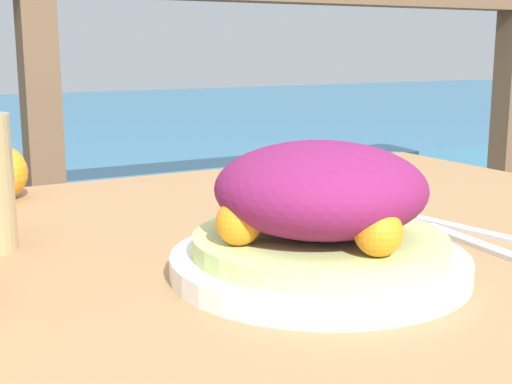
# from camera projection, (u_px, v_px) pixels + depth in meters

# --- Properties ---
(patio_table) EXTENTS (1.21, 0.96, 0.70)m
(patio_table) POSITION_uv_depth(u_px,v_px,m) (255.00, 333.00, 0.72)
(patio_table) COLOR #997047
(patio_table) RESTS_ON ground_plane
(railing_fence) EXTENTS (2.80, 0.08, 1.10)m
(railing_fence) POSITION_uv_depth(u_px,v_px,m) (40.00, 90.00, 1.44)
(railing_fence) COLOR brown
(railing_fence) RESTS_ON ground_plane
(salad_plate) EXTENTS (0.27, 0.27, 0.12)m
(salad_plate) POSITION_uv_depth(u_px,v_px,m) (320.00, 218.00, 0.64)
(salad_plate) COLOR silver
(salad_plate) RESTS_ON patio_table
(fork) EXTENTS (0.03, 0.18, 0.00)m
(fork) POSITION_uv_depth(u_px,v_px,m) (481.00, 246.00, 0.74)
(fork) COLOR silver
(fork) RESTS_ON patio_table
(knife) EXTENTS (0.05, 0.18, 0.00)m
(knife) POSITION_uv_depth(u_px,v_px,m) (477.00, 232.00, 0.79)
(knife) COLOR silver
(knife) RESTS_ON patio_table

